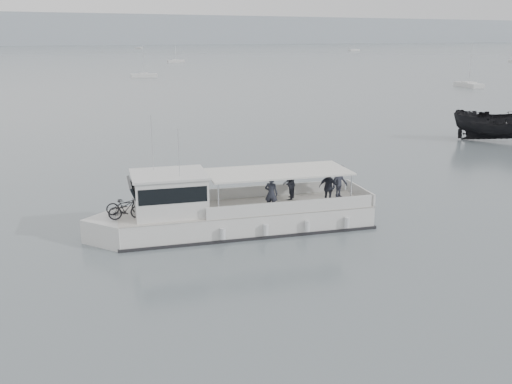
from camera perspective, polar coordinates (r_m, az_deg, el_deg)
name	(u,v)px	position (r m, az deg, el deg)	size (l,w,h in m)	color
ground	(102,244)	(23.81, -15.18, -5.07)	(1400.00, 1400.00, 0.00)	slate
tour_boat	(221,212)	(24.27, -3.49, -2.04)	(12.34, 5.26, 5.16)	silver
dark_motorboat	(498,125)	(49.21, 23.08, 6.21)	(2.57, 6.84, 2.64)	black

